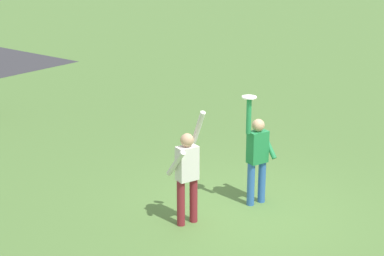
% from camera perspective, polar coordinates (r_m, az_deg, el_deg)
% --- Properties ---
extents(ground_plane, '(120.00, 120.00, 0.00)m').
position_cam_1_polar(ground_plane, '(11.58, 5.00, -7.43)').
color(ground_plane, '#567F3D').
extents(person_catcher, '(0.58, 0.48, 2.08)m').
position_cam_1_polar(person_catcher, '(11.48, 5.99, -2.38)').
color(person_catcher, '#3366B7').
rests_on(person_catcher, ground_plane).
extents(person_defender, '(0.62, 0.56, 2.04)m').
position_cam_1_polar(person_defender, '(10.64, -0.45, -3.94)').
color(person_defender, maroon).
rests_on(person_defender, ground_plane).
extents(frisbee_disc, '(0.26, 0.26, 0.02)m').
position_cam_1_polar(frisbee_disc, '(11.02, 5.26, 2.83)').
color(frisbee_disc, white).
rests_on(frisbee_disc, person_catcher).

